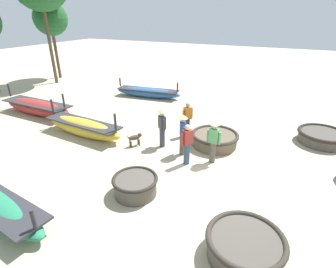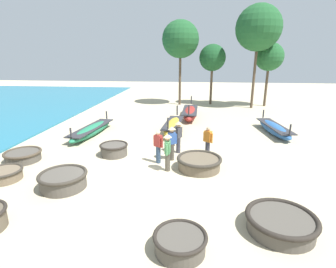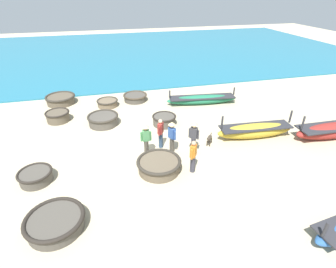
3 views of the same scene
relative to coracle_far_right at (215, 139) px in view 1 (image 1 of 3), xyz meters
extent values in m
plane|color=#BCAD8C|center=(-2.91, -0.95, -0.31)|extent=(80.00, 80.00, 0.00)
cylinder|color=brown|center=(0.00, 0.00, -0.06)|extent=(1.84, 1.84, 0.49)
torus|color=#332D26|center=(0.00, 0.00, 0.18)|extent=(1.98, 1.98, 0.15)
cylinder|color=#4C473F|center=(2.26, -4.08, -0.08)|extent=(1.86, 1.86, 0.45)
torus|color=#28231E|center=(2.26, -4.08, 0.14)|extent=(2.01, 2.01, 0.15)
cylinder|color=#4C473F|center=(-4.24, 1.25, -0.04)|extent=(1.31, 1.31, 0.54)
torus|color=#28231E|center=(-4.24, 1.25, 0.23)|extent=(1.41, 1.41, 0.10)
cylinder|color=#4C473F|center=(-5.13, -2.23, -0.04)|extent=(1.68, 1.68, 0.55)
torus|color=#332D26|center=(-5.13, -2.23, 0.24)|extent=(1.81, 1.81, 0.13)
ellipsoid|color=#285693|center=(4.86, 6.00, 0.00)|extent=(1.45, 4.49, 0.63)
cube|color=#2D2D33|center=(4.86, 6.00, 0.20)|extent=(1.44, 4.15, 0.06)
cylinder|color=#2D2D33|center=(4.61, 8.02, 0.55)|extent=(0.10, 0.10, 0.56)
cylinder|color=#2D2D33|center=(5.11, 3.99, 0.55)|extent=(0.10, 0.10, 0.56)
ellipsoid|color=maroon|center=(-0.62, 9.85, 0.08)|extent=(1.21, 4.70, 0.79)
cube|color=#2D2D33|center=(-0.62, 9.85, 0.34)|extent=(1.24, 4.33, 0.06)
cylinder|color=#2D2D33|center=(-0.56, 12.00, 0.78)|extent=(0.10, 0.10, 0.71)
cylinder|color=#2D2D33|center=(-0.67, 7.71, 0.78)|extent=(0.10, 0.10, 0.71)
cylinder|color=#2D2D33|center=(-6.93, 2.28, 0.49)|extent=(0.10, 0.10, 0.53)
ellipsoid|color=gold|center=(-1.63, 5.66, 0.07)|extent=(1.21, 4.25, 0.77)
cube|color=#2D2D33|center=(-1.63, 5.66, 0.32)|extent=(1.23, 3.92, 0.06)
cylinder|color=#2D2D33|center=(-1.50, 7.59, 0.75)|extent=(0.10, 0.10, 0.69)
cylinder|color=#2D2D33|center=(-1.76, 3.73, 0.75)|extent=(0.10, 0.10, 0.69)
cylinder|color=#383842|center=(0.42, 1.42, 0.10)|extent=(0.22, 0.22, 0.82)
cube|color=orange|center=(0.42, 1.42, 0.78)|extent=(0.40, 0.38, 0.54)
sphere|color=tan|center=(0.42, 1.42, 1.16)|extent=(0.20, 0.20, 0.20)
cylinder|color=orange|center=(0.24, 1.55, 0.73)|extent=(0.09, 0.09, 0.48)
cylinder|color=orange|center=(0.60, 1.29, 0.73)|extent=(0.09, 0.09, 0.48)
cylinder|color=#4C473D|center=(-1.30, 0.93, 0.10)|extent=(0.22, 0.22, 0.82)
cube|color=#33569E|center=(-1.30, 0.93, 0.78)|extent=(0.40, 0.35, 0.54)
sphere|color=tan|center=(-1.30, 0.93, 1.16)|extent=(0.20, 0.20, 0.20)
cylinder|color=#33569E|center=(-1.49, 0.83, 0.73)|extent=(0.09, 0.09, 0.48)
cylinder|color=#33569E|center=(-1.10, 1.03, 0.73)|extent=(0.09, 0.09, 0.48)
cone|color=#D1BC84|center=(-1.30, 0.93, 1.29)|extent=(0.36, 0.36, 0.14)
cylinder|color=#4C473D|center=(-1.36, -0.32, 0.10)|extent=(0.22, 0.22, 0.82)
cube|color=#4C8E56|center=(-1.36, -0.32, 0.78)|extent=(0.24, 0.35, 0.54)
sphere|color=tan|center=(-1.36, -0.32, 1.16)|extent=(0.20, 0.20, 0.20)
cylinder|color=#4C8E56|center=(-1.35, -0.10, 0.73)|extent=(0.09, 0.09, 0.48)
cylinder|color=#4C8E56|center=(-1.38, -0.54, 0.73)|extent=(0.09, 0.09, 0.48)
cone|color=#D1BC84|center=(-1.36, -0.32, 1.29)|extent=(0.36, 0.36, 0.14)
cylinder|color=#2D425B|center=(-1.89, 0.51, 0.10)|extent=(0.22, 0.22, 0.82)
cube|color=maroon|center=(-1.89, 0.51, 0.78)|extent=(0.40, 0.36, 0.54)
sphere|color=#DBB28E|center=(-1.89, 0.51, 1.16)|extent=(0.20, 0.20, 0.20)
cylinder|color=maroon|center=(-2.08, 0.62, 0.73)|extent=(0.09, 0.09, 0.48)
cylinder|color=maroon|center=(-1.70, 0.40, 0.73)|extent=(0.09, 0.09, 0.48)
cylinder|color=#383842|center=(-1.04, 1.95, 0.10)|extent=(0.22, 0.22, 0.82)
cube|color=#3D3D42|center=(-1.04, 1.95, 0.78)|extent=(0.39, 0.40, 0.54)
sphere|color=#DBB28E|center=(-1.04, 1.95, 1.16)|extent=(0.20, 0.20, 0.20)
cylinder|color=#3D3D42|center=(-0.90, 2.11, 0.73)|extent=(0.09, 0.09, 0.48)
cylinder|color=#3D3D42|center=(-1.19, 1.78, 0.73)|extent=(0.09, 0.09, 0.48)
cone|color=#D1BC84|center=(-1.04, 1.95, 1.29)|extent=(0.36, 0.36, 0.14)
ellipsoid|color=#3D3328|center=(-1.53, 3.00, 0.08)|extent=(0.54, 0.47, 0.22)
sphere|color=#3D3328|center=(-1.32, 2.86, 0.14)|extent=(0.18, 0.18, 0.18)
cylinder|color=#3D3328|center=(-1.73, 3.15, 0.14)|extent=(0.19, 0.15, 0.16)
cylinder|color=#3D3328|center=(-1.34, 2.95, -0.17)|extent=(0.06, 0.06, 0.28)
cylinder|color=#3D3328|center=(-1.42, 2.84, -0.17)|extent=(0.06, 0.06, 0.28)
cylinder|color=#3D3328|center=(-1.63, 3.17, -0.17)|extent=(0.06, 0.06, 0.28)
cylinder|color=#3D3328|center=(-1.71, 3.05, -0.17)|extent=(0.06, 0.06, 0.28)
cylinder|color=#4C3D2D|center=(5.12, 14.62, 2.56)|extent=(0.24, 0.24, 5.74)
cylinder|color=#4C3D2D|center=(6.61, 15.79, 1.58)|extent=(0.24, 0.24, 3.78)
sphere|color=#1E5128|center=(6.61, 15.79, 4.39)|extent=(2.65, 2.65, 2.65)
camera|label=1|loc=(-9.76, -2.54, 4.81)|focal=28.00mm
camera|label=2|loc=(-0.28, -10.75, 4.53)|focal=28.00mm
camera|label=3|loc=(9.17, -1.90, 6.92)|focal=28.00mm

